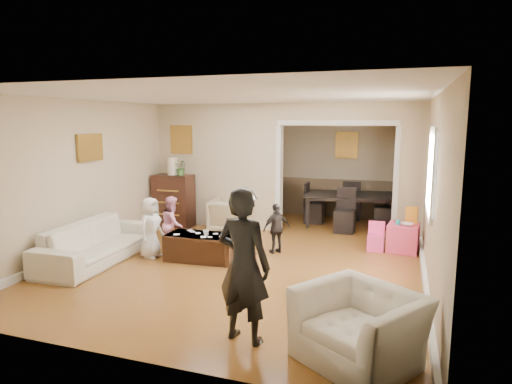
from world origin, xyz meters
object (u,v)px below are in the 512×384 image
(cyan_cup, at_px, (398,222))
(dining_table, at_px, (349,210))
(coffee_cup, at_px, (206,233))
(play_table, at_px, (403,238))
(dresser, at_px, (174,201))
(child_kneel_a, at_px, (151,228))
(adult_person, at_px, (244,265))
(coffee_table, at_px, (202,247))
(child_kneel_b, at_px, (173,224))
(armchair_front, at_px, (359,327))
(table_lamp, at_px, (173,166))
(sofa, at_px, (97,242))
(armchair_back, at_px, (229,216))
(child_toddler, at_px, (277,228))

(cyan_cup, xyz_separation_m, dining_table, (-1.04, 1.73, -0.18))
(coffee_cup, distance_m, cyan_cup, 3.29)
(play_table, distance_m, dining_table, 2.03)
(dresser, bearing_deg, play_table, -4.57)
(dining_table, distance_m, child_kneel_a, 4.39)
(adult_person, bearing_deg, child_kneel_a, -30.40)
(coffee_table, bearing_deg, child_kneel_b, 156.80)
(armchair_front, xyz_separation_m, cyan_cup, (0.27, 3.81, 0.18))
(table_lamp, relative_size, play_table, 0.71)
(sofa, relative_size, dresser, 1.96)
(sofa, xyz_separation_m, child_kneel_a, (0.71, 0.47, 0.19))
(child_kneel_a, xyz_separation_m, child_kneel_b, (0.15, 0.45, -0.02))
(coffee_table, relative_size, adult_person, 0.70)
(armchair_back, relative_size, dresser, 0.66)
(dresser, xyz_separation_m, play_table, (4.68, -0.37, -0.32))
(armchair_back, bearing_deg, dresser, -7.86)
(play_table, bearing_deg, child_kneel_a, -156.89)
(table_lamp, distance_m, cyan_cup, 4.67)
(coffee_cup, height_order, child_kneel_a, child_kneel_a)
(table_lamp, bearing_deg, sofa, -89.56)
(armchair_back, relative_size, armchair_front, 0.70)
(armchair_back, xyz_separation_m, dining_table, (2.24, 1.37, 0.00))
(armchair_back, xyz_separation_m, play_table, (3.38, -0.30, -0.09))
(armchair_front, height_order, dining_table, armchair_front)
(dining_table, bearing_deg, armchair_back, -158.94)
(table_lamp, bearing_deg, armchair_front, -44.50)
(dresser, bearing_deg, cyan_cup, -5.29)
(coffee_table, height_order, child_kneel_b, child_kneel_b)
(armchair_back, relative_size, child_kneel_a, 0.73)
(cyan_cup, distance_m, child_kneel_b, 3.89)
(armchair_back, bearing_deg, adult_person, 109.32)
(sofa, bearing_deg, adult_person, -120.17)
(dining_table, bearing_deg, child_kneel_a, -140.39)
(coffee_cup, relative_size, dining_table, 0.05)
(play_table, xyz_separation_m, child_kneel_b, (-3.81, -1.24, 0.24))
(sofa, bearing_deg, coffee_table, -70.37)
(table_lamp, bearing_deg, dresser, 0.00)
(child_kneel_b, bearing_deg, table_lamp, 4.35)
(coffee_cup, bearing_deg, armchair_back, 101.08)
(armchair_front, bearing_deg, armchair_back, 159.15)
(sofa, height_order, play_table, sofa)
(child_kneel_a, bearing_deg, play_table, -61.01)
(child_kneel_a, height_order, child_toddler, child_kneel_a)
(coffee_table, xyz_separation_m, adult_person, (1.57, -2.29, 0.59))
(armchair_front, bearing_deg, cyan_cup, 119.28)
(play_table, distance_m, child_kneel_b, 4.01)
(dresser, height_order, coffee_table, dresser)
(dining_table, xyz_separation_m, child_kneel_a, (-2.82, -3.36, 0.17))
(armchair_back, xyz_separation_m, adult_person, (1.84, -4.13, 0.47))
(armchair_back, xyz_separation_m, child_kneel_a, (-0.58, -1.99, 0.17))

